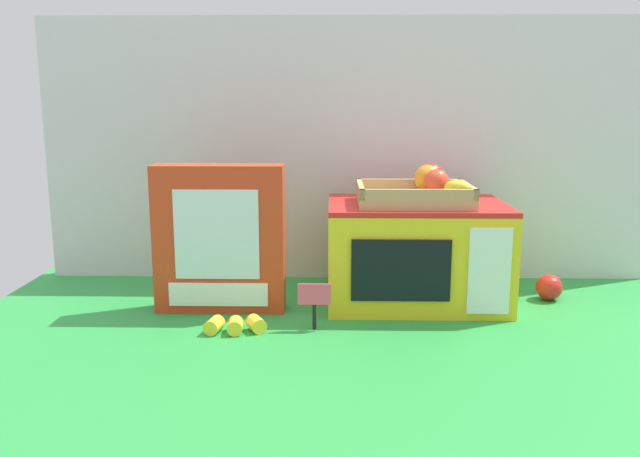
{
  "coord_description": "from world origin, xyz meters",
  "views": [
    {
      "loc": [
        -0.04,
        -1.47,
        0.48
      ],
      "look_at": [
        -0.07,
        0.0,
        0.19
      ],
      "focal_mm": 36.45,
      "sensor_mm": 36.0,
      "label": 1
    }
  ],
  "objects_px": {
    "price_sign": "(314,299)",
    "loose_toy_apple": "(549,287)",
    "toy_microwave": "(416,252)",
    "food_groups_crate": "(421,191)",
    "loose_toy_banana": "(235,325)",
    "cookie_set_box": "(220,239)"
  },
  "relations": [
    {
      "from": "price_sign",
      "to": "loose_toy_apple",
      "type": "height_order",
      "value": "price_sign"
    },
    {
      "from": "toy_microwave",
      "to": "food_groups_crate",
      "type": "relative_size",
      "value": 1.61
    },
    {
      "from": "food_groups_crate",
      "to": "loose_toy_banana",
      "type": "bearing_deg",
      "value": -152.55
    },
    {
      "from": "cookie_set_box",
      "to": "price_sign",
      "type": "relative_size",
      "value": 3.37
    },
    {
      "from": "price_sign",
      "to": "toy_microwave",
      "type": "bearing_deg",
      "value": 40.68
    },
    {
      "from": "loose_toy_apple",
      "to": "loose_toy_banana",
      "type": "bearing_deg",
      "value": -161.67
    },
    {
      "from": "food_groups_crate",
      "to": "cookie_set_box",
      "type": "distance_m",
      "value": 0.48
    },
    {
      "from": "toy_microwave",
      "to": "loose_toy_banana",
      "type": "relative_size",
      "value": 3.16
    },
    {
      "from": "cookie_set_box",
      "to": "price_sign",
      "type": "height_order",
      "value": "cookie_set_box"
    },
    {
      "from": "food_groups_crate",
      "to": "loose_toy_apple",
      "type": "distance_m",
      "value": 0.4
    },
    {
      "from": "loose_toy_apple",
      "to": "cookie_set_box",
      "type": "bearing_deg",
      "value": -173.41
    },
    {
      "from": "price_sign",
      "to": "loose_toy_apple",
      "type": "xyz_separation_m",
      "value": [
        0.56,
        0.22,
        -0.04
      ]
    },
    {
      "from": "toy_microwave",
      "to": "food_groups_crate",
      "type": "distance_m",
      "value": 0.15
    },
    {
      "from": "cookie_set_box",
      "to": "price_sign",
      "type": "bearing_deg",
      "value": -30.21
    },
    {
      "from": "loose_toy_banana",
      "to": "loose_toy_apple",
      "type": "xyz_separation_m",
      "value": [
        0.73,
        0.24,
        0.02
      ]
    },
    {
      "from": "loose_toy_banana",
      "to": "loose_toy_apple",
      "type": "height_order",
      "value": "loose_toy_apple"
    },
    {
      "from": "cookie_set_box",
      "to": "loose_toy_apple",
      "type": "xyz_separation_m",
      "value": [
        0.78,
        0.09,
        -0.14
      ]
    },
    {
      "from": "price_sign",
      "to": "loose_toy_apple",
      "type": "relative_size",
      "value": 1.59
    },
    {
      "from": "cookie_set_box",
      "to": "loose_toy_banana",
      "type": "distance_m",
      "value": 0.22
    },
    {
      "from": "toy_microwave",
      "to": "loose_toy_banana",
      "type": "height_order",
      "value": "toy_microwave"
    },
    {
      "from": "toy_microwave",
      "to": "cookie_set_box",
      "type": "xyz_separation_m",
      "value": [
        -0.46,
        -0.08,
        0.05
      ]
    },
    {
      "from": "toy_microwave",
      "to": "loose_toy_banana",
      "type": "xyz_separation_m",
      "value": [
        -0.4,
        -0.23,
        -0.1
      ]
    }
  ]
}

